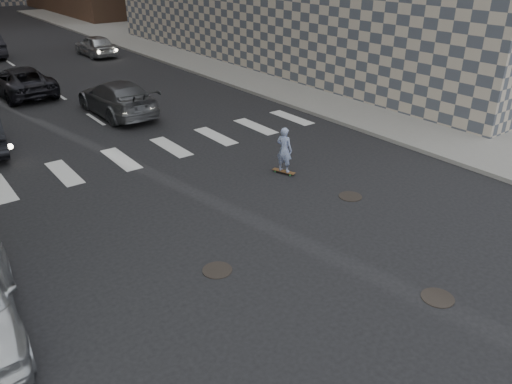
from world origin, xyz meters
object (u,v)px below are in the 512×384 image
Objects in this scene: skateboarder at (284,150)px; traffic_car_b at (117,98)px; traffic_car_c at (21,81)px; traffic_car_d at (95,45)px.

skateboarder is 0.31× the size of traffic_car_b.
traffic_car_b is at bearing 110.73° from traffic_car_c.
skateboarder is 0.38× the size of traffic_car_d.
traffic_car_d is (6.86, 7.84, 0.01)m from traffic_car_c.
traffic_car_d is at bearing -133.41° from traffic_car_c.
traffic_car_b is 14.53m from traffic_car_d.
skateboarder is 9.71m from traffic_car_b.
traffic_car_b is 1.00× the size of traffic_car_c.
traffic_car_c is at bearing -67.89° from traffic_car_b.
skateboarder is 16.18m from traffic_car_c.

